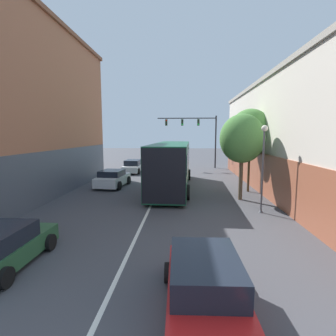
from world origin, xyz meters
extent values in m
cube|color=silver|center=(0.00, 17.85, 0.00)|extent=(0.14, 47.70, 0.01)
cube|color=#4C515B|center=(-6.55, 14.91, 1.60)|extent=(0.24, 20.34, 3.20)
cube|color=beige|center=(10.58, 17.41, 4.13)|extent=(6.17, 27.97, 8.25)
cube|color=#995138|center=(7.55, 17.41, 1.44)|extent=(0.24, 27.41, 2.89)
cube|color=gray|center=(10.58, 17.41, 8.10)|extent=(6.41, 28.25, 0.30)
cube|color=#145133|center=(1.00, 18.75, 1.88)|extent=(2.91, 12.10, 3.31)
cube|color=black|center=(1.00, 18.75, 2.48)|extent=(2.96, 11.86, 1.06)
cube|color=beige|center=(1.00, 18.75, 1.62)|extent=(2.95, 11.98, 0.33)
cube|color=black|center=(0.82, 12.76, 1.88)|extent=(2.50, 0.14, 3.18)
cylinder|color=black|center=(-0.19, 22.52, 0.50)|extent=(0.33, 1.01, 1.00)
cylinder|color=black|center=(2.42, 22.44, 0.50)|extent=(0.33, 1.01, 1.00)
cylinder|color=black|center=(-0.42, 15.06, 0.50)|extent=(0.33, 1.01, 1.00)
cylinder|color=black|center=(2.19, 14.98, 0.50)|extent=(0.33, 1.01, 1.00)
cube|color=red|center=(2.47, 3.98, 0.44)|extent=(1.87, 4.66, 0.56)
cube|color=black|center=(2.47, 4.25, 1.02)|extent=(1.68, 2.44, 0.62)
cylinder|color=black|center=(1.53, 5.38, 0.28)|extent=(0.23, 0.57, 0.57)
cylinder|color=black|center=(3.35, 5.43, 0.28)|extent=(0.23, 0.57, 0.57)
cube|color=silver|center=(-3.80, 19.01, 0.55)|extent=(2.14, 4.03, 0.72)
cube|color=black|center=(-3.81, 18.81, 1.14)|extent=(1.83, 2.16, 0.46)
cylinder|color=black|center=(-4.62, 20.29, 0.34)|extent=(0.28, 0.69, 0.68)
cylinder|color=black|center=(-2.76, 20.13, 0.34)|extent=(0.28, 0.69, 0.68)
cylinder|color=black|center=(-4.83, 17.89, 0.34)|extent=(0.28, 0.69, 0.68)
cylinder|color=black|center=(-2.97, 17.73, 0.34)|extent=(0.28, 0.69, 0.68)
cube|color=silver|center=(-3.71, 27.23, 0.51)|extent=(1.72, 4.57, 0.67)
cube|color=black|center=(-3.71, 27.01, 1.13)|extent=(1.56, 2.38, 0.57)
cylinder|color=black|center=(-4.55, 28.65, 0.33)|extent=(0.23, 0.66, 0.65)
cylinder|color=black|center=(-2.83, 28.63, 0.33)|extent=(0.23, 0.66, 0.65)
cylinder|color=black|center=(-4.59, 25.84, 0.33)|extent=(0.23, 0.66, 0.65)
cylinder|color=black|center=(-2.87, 25.81, 0.33)|extent=(0.23, 0.66, 0.65)
cube|color=#285633|center=(-3.91, 6.02, 0.47)|extent=(1.93, 3.88, 0.61)
cylinder|color=black|center=(-2.91, 7.21, 0.30)|extent=(0.23, 0.60, 0.59)
cylinder|color=black|center=(-2.94, 4.81, 0.30)|extent=(0.23, 0.60, 0.59)
cylinder|color=black|center=(5.92, 31.70, 3.27)|extent=(0.18, 0.18, 6.55)
cylinder|color=black|center=(2.26, 31.70, 6.25)|extent=(7.32, 0.12, 0.12)
cube|color=#234723|center=(3.73, 31.70, 5.73)|extent=(0.28, 0.24, 0.80)
sphere|color=black|center=(3.73, 31.55, 5.97)|extent=(0.18, 0.18, 0.18)
sphere|color=black|center=(3.73, 31.55, 5.73)|extent=(0.18, 0.18, 0.18)
sphere|color=green|center=(3.73, 31.55, 5.48)|extent=(0.18, 0.18, 0.18)
cube|color=#234723|center=(1.72, 31.70, 5.73)|extent=(0.28, 0.24, 0.80)
sphere|color=black|center=(1.72, 31.55, 5.97)|extent=(0.18, 0.18, 0.18)
sphere|color=black|center=(1.72, 31.55, 5.73)|extent=(0.18, 0.18, 0.18)
sphere|color=green|center=(1.72, 31.55, 5.48)|extent=(0.18, 0.18, 0.18)
cube|color=#234723|center=(-0.30, 31.70, 5.73)|extent=(0.28, 0.24, 0.80)
sphere|color=red|center=(-0.30, 31.55, 5.97)|extent=(0.18, 0.18, 0.18)
sphere|color=black|center=(-0.30, 31.55, 5.73)|extent=(0.18, 0.18, 0.18)
sphere|color=black|center=(-0.30, 31.55, 5.48)|extent=(0.18, 0.18, 0.18)
cone|color=#47474C|center=(6.14, 12.43, 0.10)|extent=(0.26, 0.26, 0.20)
cylinder|color=#47474C|center=(6.14, 12.43, 2.21)|extent=(0.10, 0.10, 4.41)
sphere|color=#EFE5CC|center=(6.14, 12.43, 4.53)|extent=(0.33, 0.33, 0.33)
cylinder|color=brown|center=(5.62, 15.27, 1.38)|extent=(0.25, 0.25, 2.76)
ellipsoid|color=#4C843D|center=(5.62, 15.27, 3.96)|extent=(2.82, 2.54, 3.10)
cylinder|color=#4C3823|center=(6.72, 17.77, 1.51)|extent=(0.17, 0.17, 3.01)
ellipsoid|color=#4C843D|center=(6.72, 17.77, 4.34)|extent=(3.11, 2.80, 3.42)
camera|label=1|loc=(1.94, -1.64, 4.19)|focal=28.00mm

